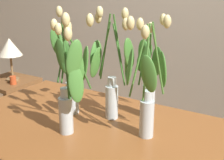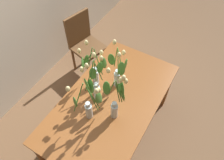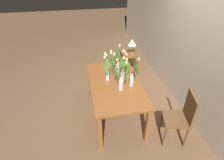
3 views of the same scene
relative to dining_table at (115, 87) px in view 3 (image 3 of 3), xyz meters
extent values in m
plane|color=brown|center=(0.00, 0.00, -0.65)|extent=(18.00, 18.00, 0.00)
cube|color=beige|center=(0.00, 1.43, 0.70)|extent=(9.00, 0.10, 2.70)
cube|color=brown|center=(0.00, 0.00, 0.07)|extent=(1.60, 0.90, 0.04)
cube|color=brown|center=(-0.74, -0.39, -0.30)|extent=(0.07, 0.07, 0.70)
cube|color=brown|center=(0.74, -0.39, -0.30)|extent=(0.07, 0.07, 0.70)
cube|color=brown|center=(-0.74, 0.39, -0.30)|extent=(0.07, 0.07, 0.70)
cube|color=brown|center=(0.74, 0.39, -0.30)|extent=(0.07, 0.07, 0.70)
cylinder|color=silver|center=(0.21, 0.05, 0.18)|extent=(0.07, 0.07, 0.18)
cylinder|color=silver|center=(0.21, 0.05, 0.30)|extent=(0.04, 0.04, 0.05)
cylinder|color=silver|center=(0.21, 0.05, 0.15)|extent=(0.06, 0.06, 0.11)
cylinder|color=#56933D|center=(0.22, 0.02, 0.44)|extent=(0.01, 0.06, 0.30)
ellipsoid|color=#F4E093|center=(0.22, -0.01, 0.60)|extent=(0.04, 0.04, 0.06)
ellipsoid|color=#4C8E38|center=(0.25, -0.02, 0.42)|extent=(0.10, 0.05, 0.18)
cylinder|color=#56933D|center=(0.18, 0.02, 0.46)|extent=(0.07, 0.05, 0.33)
ellipsoid|color=#F4E093|center=(0.14, 0.00, 0.63)|extent=(0.04, 0.04, 0.06)
ellipsoid|color=#4C8E38|center=(0.16, -0.02, 0.44)|extent=(0.07, 0.08, 0.17)
cylinder|color=#56933D|center=(0.24, 0.09, 0.46)|extent=(0.05, 0.07, 0.33)
ellipsoid|color=#F4E093|center=(0.26, 0.12, 0.63)|extent=(0.04, 0.04, 0.06)
ellipsoid|color=#4C8E38|center=(0.24, 0.14, 0.41)|extent=(0.09, 0.08, 0.18)
cylinder|color=silver|center=(-0.13, -0.12, 0.18)|extent=(0.07, 0.07, 0.18)
cylinder|color=silver|center=(-0.13, -0.12, 0.30)|extent=(0.04, 0.04, 0.05)
cylinder|color=silver|center=(-0.13, -0.12, 0.15)|extent=(0.06, 0.06, 0.11)
cylinder|color=#3D752D|center=(-0.10, -0.14, 0.47)|extent=(0.06, 0.05, 0.35)
ellipsoid|color=#F4E093|center=(-0.07, -0.16, 0.65)|extent=(0.04, 0.04, 0.06)
ellipsoid|color=#4C8E38|center=(-0.05, -0.14, 0.48)|extent=(0.07, 0.10, 0.18)
cylinder|color=#3D752D|center=(-0.09, -0.15, 0.44)|extent=(0.08, 0.06, 0.29)
ellipsoid|color=#F4E093|center=(-0.05, -0.17, 0.59)|extent=(0.04, 0.04, 0.06)
ellipsoid|color=#4C8E38|center=(-0.04, -0.15, 0.37)|extent=(0.08, 0.08, 0.17)
cylinder|color=#3D752D|center=(-0.10, -0.13, 0.45)|extent=(0.05, 0.03, 0.32)
ellipsoid|color=#F4E093|center=(-0.08, -0.14, 0.61)|extent=(0.04, 0.04, 0.06)
ellipsoid|color=#4C8E38|center=(-0.05, -0.12, 0.45)|extent=(0.06, 0.09, 0.18)
cylinder|color=#3D752D|center=(-0.09, -0.06, 0.46)|extent=(0.08, 0.10, 0.32)
ellipsoid|color=#F4E093|center=(-0.06, -0.01, 0.63)|extent=(0.04, 0.04, 0.06)
ellipsoid|color=#4C8E38|center=(-0.09, -0.01, 0.42)|extent=(0.08, 0.08, 0.17)
cylinder|color=silver|center=(-0.26, 0.09, 0.18)|extent=(0.07, 0.07, 0.18)
cylinder|color=silver|center=(-0.26, 0.09, 0.30)|extent=(0.04, 0.04, 0.05)
cylinder|color=silver|center=(-0.26, 0.09, 0.15)|extent=(0.06, 0.06, 0.11)
cylinder|color=#3D752D|center=(-0.26, 0.03, 0.44)|extent=(0.01, 0.11, 0.29)
ellipsoid|color=#F4E093|center=(-0.26, -0.03, 0.59)|extent=(0.04, 0.04, 0.06)
ellipsoid|color=#427F33|center=(-0.23, -0.02, 0.44)|extent=(0.10, 0.02, 0.18)
cylinder|color=#3D752D|center=(-0.32, 0.12, 0.46)|extent=(0.12, 0.07, 0.33)
ellipsoid|color=#F4E093|center=(-0.38, 0.15, 0.64)|extent=(0.04, 0.04, 0.06)
ellipsoid|color=#427F33|center=(-0.37, 0.12, 0.47)|extent=(0.07, 0.10, 0.18)
cylinder|color=#3D752D|center=(-0.24, 0.03, 0.43)|extent=(0.03, 0.11, 0.27)
ellipsoid|color=#F4E093|center=(-0.23, -0.03, 0.58)|extent=(0.04, 0.04, 0.06)
ellipsoid|color=#427F33|center=(-0.21, -0.01, 0.43)|extent=(0.10, 0.06, 0.18)
cylinder|color=silver|center=(-0.04, 0.14, 0.18)|extent=(0.07, 0.07, 0.18)
cylinder|color=silver|center=(-0.04, 0.14, 0.30)|extent=(0.04, 0.04, 0.05)
cylinder|color=silver|center=(-0.04, 0.14, 0.15)|extent=(0.06, 0.06, 0.11)
cylinder|color=#3D752D|center=(-0.08, 0.15, 0.47)|extent=(0.08, 0.02, 0.35)
ellipsoid|color=#F4E093|center=(-0.12, 0.16, 0.65)|extent=(0.04, 0.04, 0.06)
ellipsoid|color=#4C8E38|center=(-0.13, 0.13, 0.39)|extent=(0.07, 0.09, 0.18)
cylinder|color=#3D752D|center=(-0.01, 0.16, 0.47)|extent=(0.06, 0.04, 0.35)
ellipsoid|color=#F4E093|center=(0.02, 0.18, 0.64)|extent=(0.04, 0.04, 0.06)
ellipsoid|color=#4C8E38|center=(0.01, 0.21, 0.38)|extent=(0.06, 0.08, 0.17)
cylinder|color=#3D752D|center=(0.01, 0.13, 0.45)|extent=(0.09, 0.02, 0.30)
ellipsoid|color=#F4E093|center=(0.05, 0.13, 0.60)|extent=(0.04, 0.04, 0.06)
ellipsoid|color=#4C8E38|center=(0.06, 0.15, 0.45)|extent=(0.04, 0.12, 0.18)
cylinder|color=#3D752D|center=(-0.10, 0.17, 0.45)|extent=(0.11, 0.05, 0.31)
ellipsoid|color=#F4E093|center=(-0.15, 0.19, 0.61)|extent=(0.04, 0.04, 0.06)
ellipsoid|color=#4C8E38|center=(-0.15, 0.16, 0.42)|extent=(0.05, 0.11, 0.18)
cylinder|color=silver|center=(0.12, 0.26, 0.18)|extent=(0.07, 0.07, 0.18)
cylinder|color=silver|center=(0.12, 0.26, 0.30)|extent=(0.04, 0.04, 0.05)
cylinder|color=silver|center=(0.12, 0.26, 0.15)|extent=(0.06, 0.06, 0.11)
cylinder|color=#3D752D|center=(0.14, 0.31, 0.45)|extent=(0.03, 0.09, 0.31)
ellipsoid|color=#F4E093|center=(0.15, 0.35, 0.61)|extent=(0.04, 0.04, 0.06)
ellipsoid|color=#427F33|center=(0.12, 0.36, 0.38)|extent=(0.09, 0.06, 0.18)
cylinder|color=#3D752D|center=(0.12, 0.21, 0.45)|extent=(0.02, 0.09, 0.30)
ellipsoid|color=#F4E093|center=(0.11, 0.16, 0.60)|extent=(0.04, 0.04, 0.06)
ellipsoid|color=#427F33|center=(0.14, 0.16, 0.45)|extent=(0.11, 0.05, 0.18)
cylinder|color=#3D752D|center=(0.09, 0.32, 0.42)|extent=(0.06, 0.11, 0.24)
ellipsoid|color=#F4E093|center=(0.06, 0.38, 0.56)|extent=(0.04, 0.04, 0.06)
ellipsoid|color=#427F33|center=(0.05, 0.35, 0.40)|extent=(0.11, 0.07, 0.18)
cube|color=brown|center=(0.77, 0.84, -0.20)|extent=(0.48, 0.48, 0.04)
cylinder|color=brown|center=(0.89, 0.64, -0.43)|extent=(0.04, 0.04, 0.43)
cylinder|color=brown|center=(0.56, 0.72, -0.43)|extent=(0.04, 0.04, 0.43)
cylinder|color=brown|center=(0.97, 0.97, -0.43)|extent=(0.04, 0.04, 0.43)
cylinder|color=brown|center=(0.64, 1.05, -0.43)|extent=(0.04, 0.04, 0.43)
cube|color=brown|center=(0.81, 1.02, 0.05)|extent=(0.40, 0.13, 0.46)
cube|color=brown|center=(-1.52, 0.70, -0.12)|extent=(0.44, 0.44, 0.04)
cube|color=brown|center=(-1.71, 0.51, -0.39)|extent=(0.04, 0.04, 0.51)
cube|color=brown|center=(-1.33, 0.51, -0.39)|extent=(0.04, 0.04, 0.51)
cube|color=brown|center=(-1.71, 0.89, -0.39)|extent=(0.04, 0.04, 0.51)
cube|color=brown|center=(-1.33, 0.89, -0.39)|extent=(0.04, 0.04, 0.51)
cylinder|color=olive|center=(-1.49, 0.72, -0.09)|extent=(0.12, 0.12, 0.02)
cylinder|color=olive|center=(-1.49, 0.72, 0.03)|extent=(0.02, 0.02, 0.22)
cone|color=#F2E5C6|center=(-1.49, 0.72, 0.22)|extent=(0.22, 0.22, 0.16)
cylinder|color=#CC4C23|center=(-1.39, 0.64, -0.06)|extent=(0.06, 0.06, 0.07)
camera|label=1|loc=(0.78, -1.19, 0.81)|focal=50.64mm
camera|label=2|loc=(-1.05, -0.64, 1.99)|focal=35.17mm
camera|label=3|loc=(2.69, -0.56, 1.98)|focal=29.84mm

